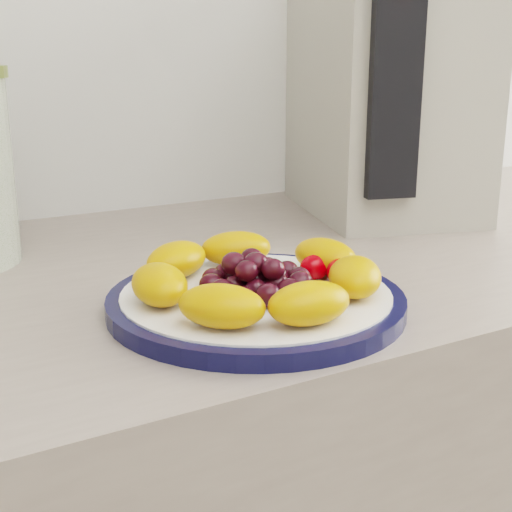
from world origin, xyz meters
TOP-DOWN VIEW (x-y plane):
  - plate_rim at (-0.07, 1.04)m, footprint 0.26×0.26m
  - plate_face at (-0.07, 1.04)m, footprint 0.24×0.24m
  - appliance_body at (0.28, 1.31)m, footprint 0.28×0.33m
  - appliance_panel at (0.19, 1.18)m, footprint 0.06×0.04m
  - fruit_plate at (-0.07, 1.04)m, footprint 0.23×0.22m

SIDE VIEW (x-z plane):
  - plate_rim at x=-0.07m, z-range 0.90..0.91m
  - plate_face at x=-0.07m, z-range 0.90..0.92m
  - fruit_plate at x=-0.07m, z-range 0.91..0.95m
  - appliance_body at x=0.28m, z-range 0.90..1.26m
  - appliance_panel at x=0.19m, z-range 0.95..1.22m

